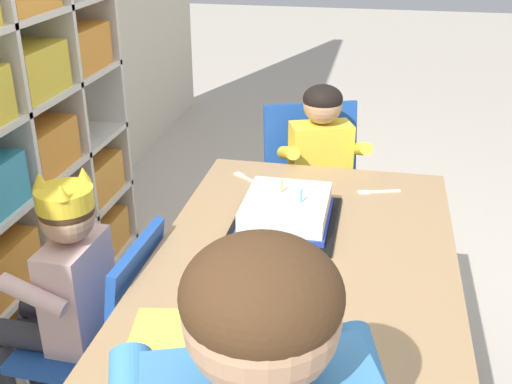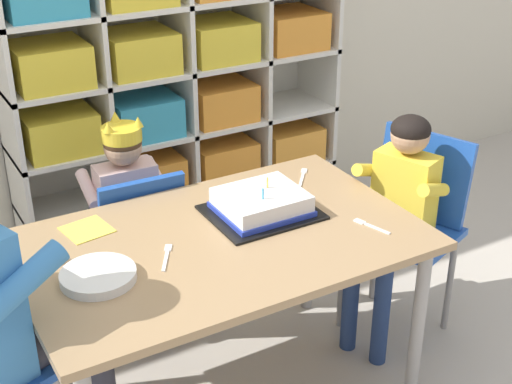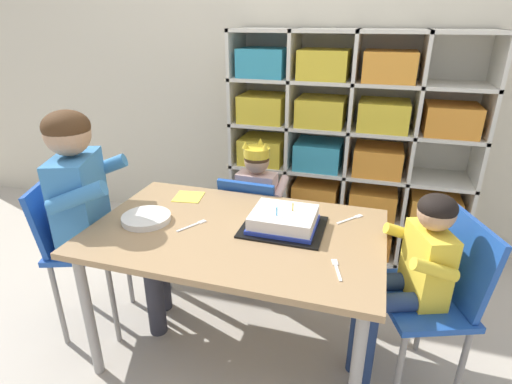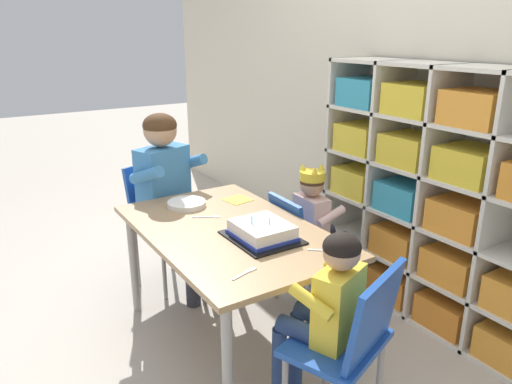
# 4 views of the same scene
# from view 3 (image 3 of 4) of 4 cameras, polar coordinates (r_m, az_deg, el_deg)

# --- Properties ---
(ground) EXTENTS (16.00, 16.00, 0.00)m
(ground) POSITION_cam_3_polar(r_m,az_deg,el_deg) (2.04, -2.50, -20.88)
(ground) COLOR #BCB2A3
(classroom_back_wall) EXTENTS (6.29, 0.10, 2.65)m
(classroom_back_wall) POSITION_cam_3_polar(r_m,az_deg,el_deg) (2.71, 6.63, 21.17)
(classroom_back_wall) COLOR beige
(classroom_back_wall) RESTS_ON ground
(storage_cubby_shelf) EXTENTS (1.45, 0.33, 1.37)m
(storage_cubby_shelf) POSITION_cam_3_polar(r_m,az_deg,el_deg) (2.56, 12.39, 5.17)
(storage_cubby_shelf) COLOR silver
(storage_cubby_shelf) RESTS_ON ground
(activity_table) EXTENTS (1.19, 0.74, 0.62)m
(activity_table) POSITION_cam_3_polar(r_m,az_deg,el_deg) (1.69, -2.82, -7.20)
(activity_table) COLOR #A37F56
(activity_table) RESTS_ON ground
(classroom_chair_blue) EXTENTS (0.34, 0.35, 0.67)m
(classroom_chair_blue) POSITION_cam_3_polar(r_m,az_deg,el_deg) (2.21, -0.47, -4.34)
(classroom_chair_blue) COLOR #1E4CA8
(classroom_chair_blue) RESTS_ON ground
(child_with_crown) EXTENTS (0.30, 0.31, 0.83)m
(child_with_crown) POSITION_cam_3_polar(r_m,az_deg,el_deg) (2.25, 0.47, -0.21)
(child_with_crown) COLOR beige
(child_with_crown) RESTS_ON ground
(classroom_chair_adult_side) EXTENTS (0.42, 0.43, 0.76)m
(classroom_chair_adult_side) POSITION_cam_3_polar(r_m,az_deg,el_deg) (2.06, -24.09, -6.19)
(classroom_chair_adult_side) COLOR #1E4CA8
(classroom_chair_adult_side) RESTS_ON ground
(adult_helper_seated) EXTENTS (0.48, 0.46, 1.08)m
(adult_helper_seated) POSITION_cam_3_polar(r_m,az_deg,el_deg) (1.94, -21.80, -1.10)
(adult_helper_seated) COLOR #3D7FBC
(adult_helper_seated) RESTS_ON ground
(classroom_chair_guest_side) EXTENTS (0.43, 0.46, 0.75)m
(classroom_chair_guest_side) POSITION_cam_3_polar(r_m,az_deg,el_deg) (1.75, 24.03, -12.43)
(classroom_chair_guest_side) COLOR #1E4CA8
(classroom_chair_guest_side) RESTS_ON ground
(guest_at_table_side) EXTENTS (0.34, 0.34, 0.86)m
(guest_at_table_side) POSITION_cam_3_polar(r_m,az_deg,el_deg) (1.65, 21.16, -10.17)
(guest_at_table_side) COLOR yellow
(guest_at_table_side) RESTS_ON ground
(birthday_cake_on_tray) EXTENTS (0.33, 0.28, 0.11)m
(birthday_cake_on_tray) POSITION_cam_3_polar(r_m,az_deg,el_deg) (1.66, 3.90, -4.11)
(birthday_cake_on_tray) COLOR black
(birthday_cake_on_tray) RESTS_ON activity_table
(paper_plate_stack) EXTENTS (0.21, 0.21, 0.03)m
(paper_plate_stack) POSITION_cam_3_polar(r_m,az_deg,el_deg) (1.78, -15.19, -3.59)
(paper_plate_stack) COLOR white
(paper_plate_stack) RESTS_ON activity_table
(paper_napkin_square) EXTENTS (0.15, 0.15, 0.00)m
(paper_napkin_square) POSITION_cam_3_polar(r_m,az_deg,el_deg) (1.98, -9.48, -0.67)
(paper_napkin_square) COLOR #F4DB4C
(paper_napkin_square) RESTS_ON activity_table
(fork_by_napkin) EXTENTS (0.05, 0.13, 0.00)m
(fork_by_napkin) POSITION_cam_3_polar(r_m,az_deg,el_deg) (1.45, 11.30, -10.48)
(fork_by_napkin) COLOR white
(fork_by_napkin) RESTS_ON activity_table
(fork_scattered_mid_table) EXTENTS (0.11, 0.12, 0.00)m
(fork_scattered_mid_table) POSITION_cam_3_polar(r_m,az_deg,el_deg) (1.79, 13.25, -3.68)
(fork_scattered_mid_table) COLOR white
(fork_scattered_mid_table) RESTS_ON activity_table
(fork_beside_plate_stack) EXTENTS (0.08, 0.13, 0.00)m
(fork_beside_plate_stack) POSITION_cam_3_polar(r_m,az_deg,el_deg) (1.71, -8.80, -4.62)
(fork_beside_plate_stack) COLOR white
(fork_beside_plate_stack) RESTS_ON activity_table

